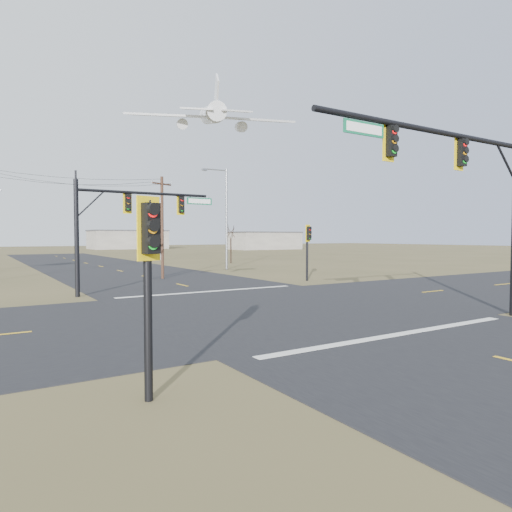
% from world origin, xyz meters
% --- Properties ---
extents(ground, '(320.00, 320.00, 0.00)m').
position_xyz_m(ground, '(0.00, 0.00, 0.00)').
color(ground, brown).
rests_on(ground, ground).
extents(road_ew, '(160.00, 14.00, 0.02)m').
position_xyz_m(road_ew, '(0.00, 0.00, 0.01)').
color(road_ew, black).
rests_on(road_ew, ground).
extents(road_ns, '(14.00, 160.00, 0.02)m').
position_xyz_m(road_ns, '(0.00, 0.00, 0.01)').
color(road_ns, black).
rests_on(road_ns, ground).
extents(stop_bar_near, '(12.00, 0.40, 0.01)m').
position_xyz_m(stop_bar_near, '(0.00, -7.50, 0.03)').
color(stop_bar_near, silver).
rests_on(stop_bar_near, road_ns).
extents(stop_bar_far, '(12.00, 0.40, 0.01)m').
position_xyz_m(stop_bar_far, '(0.00, 7.50, 0.03)').
color(stop_bar_far, silver).
rests_on(stop_bar_far, road_ns).
extents(mast_arm_near, '(11.59, 0.40, 8.00)m').
position_xyz_m(mast_arm_near, '(4.00, -7.50, 5.78)').
color(mast_arm_near, black).
rests_on(mast_arm_near, ground).
extents(mast_arm_far, '(8.84, 0.43, 6.81)m').
position_xyz_m(mast_arm_far, '(-4.56, 9.43, 4.93)').
color(mast_arm_far, black).
rests_on(mast_arm_far, ground).
extents(pedestal_signal_ne, '(0.64, 0.56, 4.46)m').
position_xyz_m(pedestal_signal_ne, '(9.67, 9.69, 3.25)').
color(pedestal_signal_ne, black).
rests_on(pedestal_signal_ne, ground).
extents(pedestal_signal_sw, '(0.65, 0.56, 4.38)m').
position_xyz_m(pedestal_signal_sw, '(-9.68, -9.20, 3.20)').
color(pedestal_signal_sw, black).
rests_on(pedestal_signal_sw, ground).
extents(utility_pole_near, '(1.92, 0.97, 8.42)m').
position_xyz_m(utility_pole_near, '(0.62, 17.55, 4.41)').
color(utility_pole_near, '#482D1E').
rests_on(utility_pole_near, ground).
extents(streetlight_a, '(2.98, 0.43, 10.64)m').
position_xyz_m(streetlight_a, '(9.98, 24.13, 5.97)').
color(streetlight_a, gray).
rests_on(streetlight_a, ground).
extents(streetlight_b, '(2.58, 0.32, 9.25)m').
position_xyz_m(streetlight_b, '(11.00, 46.45, 5.19)').
color(streetlight_b, gray).
rests_on(streetlight_b, ground).
extents(bare_tree_c, '(2.97, 2.97, 5.37)m').
position_xyz_m(bare_tree_c, '(16.12, 33.86, 4.21)').
color(bare_tree_c, black).
rests_on(bare_tree_c, ground).
extents(warehouse_mid, '(20.00, 12.00, 5.00)m').
position_xyz_m(warehouse_mid, '(25.00, 110.00, 2.50)').
color(warehouse_mid, '#AAA396').
rests_on(warehouse_mid, ground).
extents(warehouse_right, '(18.00, 10.00, 4.50)m').
position_xyz_m(warehouse_right, '(55.00, 85.00, 2.25)').
color(warehouse_right, '#AAA396').
rests_on(warehouse_right, ground).
extents(jet_airliner, '(26.34, 27.10, 13.21)m').
position_xyz_m(jet_airliner, '(26.03, 58.93, 26.31)').
color(jet_airliner, silver).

